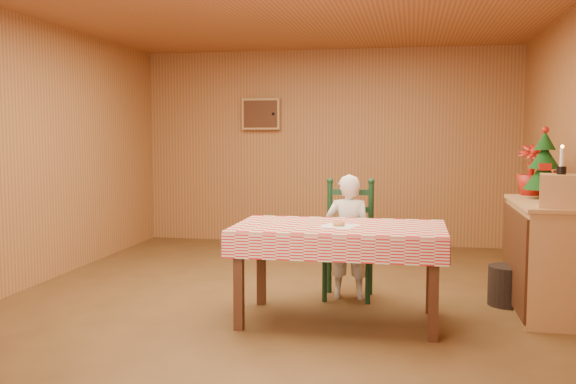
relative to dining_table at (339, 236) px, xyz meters
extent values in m
plane|color=brown|center=(-0.57, 0.61, -0.69)|extent=(6.00, 6.00, 0.00)
cube|color=#A76D3C|center=(-0.57, 3.61, 0.61)|extent=(5.00, 0.10, 2.60)
cube|color=#A76D3C|center=(-3.07, 0.61, 0.61)|extent=(0.10, 6.00, 2.60)
cube|color=#AC6C40|center=(-0.57, 0.61, 1.91)|extent=(5.00, 6.00, 0.10)
cube|color=tan|center=(-1.47, 3.55, 1.06)|extent=(0.52, 0.08, 0.42)
cube|color=#4C2714|center=(-1.47, 3.50, 1.06)|extent=(0.46, 0.02, 0.36)
sphere|color=black|center=(-1.29, 3.49, 1.06)|extent=(0.04, 0.04, 0.04)
cube|color=#4C2714|center=(0.00, 0.00, 0.03)|extent=(1.60, 0.90, 0.06)
cube|color=#4C2714|center=(-0.72, -0.37, -0.34)|extent=(0.07, 0.07, 0.69)
cube|color=#4C2714|center=(0.72, -0.37, -0.34)|extent=(0.07, 0.07, 0.69)
cube|color=#4C2714|center=(-0.72, 0.37, -0.34)|extent=(0.07, 0.07, 0.69)
cube|color=#4C2714|center=(0.72, 0.37, -0.34)|extent=(0.07, 0.07, 0.69)
cube|color=red|center=(0.00, 0.00, 0.07)|extent=(1.64, 0.94, 0.02)
cube|color=red|center=(0.00, -0.47, -0.03)|extent=(1.64, 0.02, 0.18)
cube|color=red|center=(0.00, 0.47, -0.03)|extent=(1.64, 0.02, 0.18)
cube|color=#36622C|center=(-0.82, 0.00, -0.03)|extent=(0.02, 0.94, 0.18)
cube|color=#36622C|center=(0.82, 0.00, -0.03)|extent=(0.02, 0.94, 0.18)
cube|color=black|center=(0.00, 0.73, -0.26)|extent=(0.44, 0.40, 0.04)
cylinder|color=black|center=(-0.19, 0.56, -0.48)|extent=(0.04, 0.04, 0.41)
cylinder|color=black|center=(0.19, 0.56, -0.48)|extent=(0.04, 0.04, 0.41)
cylinder|color=black|center=(-0.19, 0.90, -0.48)|extent=(0.04, 0.04, 0.41)
cylinder|color=black|center=(0.19, 0.90, -0.48)|extent=(0.04, 0.04, 0.41)
cylinder|color=black|center=(-0.19, 0.90, 0.06)|extent=(0.05, 0.05, 0.60)
sphere|color=black|center=(-0.19, 0.90, 0.36)|extent=(0.06, 0.06, 0.06)
cylinder|color=black|center=(0.19, 0.90, 0.06)|extent=(0.05, 0.05, 0.60)
sphere|color=black|center=(0.19, 0.90, 0.36)|extent=(0.06, 0.06, 0.06)
cube|color=black|center=(0.00, 0.90, -0.06)|extent=(0.38, 0.03, 0.05)
cube|color=black|center=(0.00, 0.90, 0.10)|extent=(0.38, 0.03, 0.05)
cube|color=black|center=(0.00, 0.90, 0.26)|extent=(0.38, 0.03, 0.05)
imported|color=white|center=(0.00, 0.73, -0.13)|extent=(0.41, 0.27, 1.12)
cube|color=white|center=(0.00, -0.05, 0.08)|extent=(0.32, 0.32, 0.00)
torus|color=#BF8244|center=(0.00, -0.05, 0.10)|extent=(0.11, 0.11, 0.03)
cube|color=tan|center=(1.67, 0.58, -0.24)|extent=(0.50, 1.20, 0.90)
cube|color=tan|center=(1.67, 0.58, 0.23)|extent=(0.54, 1.24, 0.03)
cube|color=#4C2714|center=(1.41, 0.58, -0.24)|extent=(0.02, 1.20, 0.80)
cube|color=tan|center=(1.67, 0.18, 0.37)|extent=(0.35, 0.35, 0.25)
cylinder|color=#4C2714|center=(1.67, 0.83, 0.28)|extent=(0.04, 0.04, 0.08)
cone|color=#0C350F|center=(1.67, 0.83, 0.44)|extent=(0.34, 0.34, 0.24)
cone|color=#0C350F|center=(1.67, 0.83, 0.60)|extent=(0.26, 0.26, 0.20)
cone|color=#0C350F|center=(1.67, 0.83, 0.74)|extent=(0.18, 0.18, 0.16)
sphere|color=#A5180F|center=(1.67, 0.83, 0.83)|extent=(0.06, 0.06, 0.06)
cube|color=#A5180F|center=(1.65, 0.68, 0.52)|extent=(0.10, 0.02, 0.06)
sphere|color=#A5180F|center=(1.75, 0.77, 0.47)|extent=(0.04, 0.04, 0.04)
sphere|color=#A5180F|center=(1.60, 0.88, 0.54)|extent=(0.04, 0.04, 0.04)
sphere|color=#A5180F|center=(1.71, 0.92, 0.64)|extent=(0.04, 0.04, 0.04)
imported|color=#A5180F|center=(1.62, 1.13, 0.47)|extent=(0.29, 0.29, 0.46)
cylinder|color=black|center=(1.67, 0.18, 0.52)|extent=(0.07, 0.07, 0.06)
cylinder|color=white|center=(1.67, 0.18, 0.62)|extent=(0.03, 0.03, 0.14)
sphere|color=orange|center=(1.67, 0.18, 0.70)|extent=(0.02, 0.02, 0.02)
cylinder|color=black|center=(1.39, 0.75, -0.52)|extent=(0.44, 0.44, 0.34)
camera|label=1|loc=(0.55, -4.98, 0.80)|focal=40.00mm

